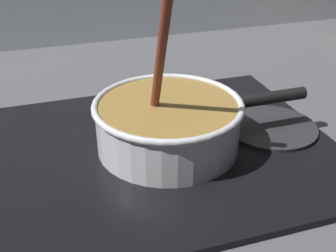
{
  "coord_description": "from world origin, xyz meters",
  "views": [
    {
      "loc": [
        -0.05,
        -0.44,
        0.4
      ],
      "look_at": [
        0.14,
        0.15,
        0.05
      ],
      "focal_mm": 46.69,
      "sensor_mm": 36.0,
      "label": 1
    }
  ],
  "objects": [
    {
      "name": "ground",
      "position": [
        0.0,
        0.0,
        -0.02
      ],
      "size": [
        2.4,
        1.6,
        0.04
      ],
      "primitive_type": "cube",
      "color": "#4C4C51"
    },
    {
      "name": "hob_plate",
      "position": [
        0.14,
        0.15,
        0.01
      ],
      "size": [
        0.56,
        0.48,
        0.01
      ],
      "primitive_type": "cube",
      "color": "black",
      "rests_on": "ground"
    },
    {
      "name": "burner_ring",
      "position": [
        0.14,
        0.15,
        0.02
      ],
      "size": [
        0.19,
        0.19,
        0.01
      ],
      "primitive_type": "torus",
      "color": "#592D0C",
      "rests_on": "hob_plate"
    },
    {
      "name": "spare_burner",
      "position": [
        0.34,
        0.15,
        0.01
      ],
      "size": [
        0.17,
        0.17,
        0.01
      ],
      "primitive_type": "cylinder",
      "color": "#262628",
      "rests_on": "hob_plate"
    },
    {
      "name": "cooking_pan",
      "position": [
        0.15,
        0.15,
        0.06
      ],
      "size": [
        0.38,
        0.25,
        0.28
      ],
      "color": "silver",
      "rests_on": "hob_plate"
    }
  ]
}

